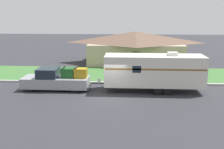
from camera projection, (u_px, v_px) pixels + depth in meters
name	position (u px, v px, depth m)	size (l,w,h in m)	color
ground_plane	(110.00, 96.00, 20.10)	(120.00, 120.00, 0.00)	#2D2D33
curb_strip	(113.00, 83.00, 23.72)	(80.00, 0.30, 0.14)	#999993
lawn_strip	(115.00, 74.00, 27.27)	(80.00, 7.00, 0.03)	#3D6B33
house_across_street	(135.00, 47.00, 33.05)	(13.03, 7.09, 4.17)	tan
pickup_truck	(57.00, 80.00, 21.74)	(5.86, 2.05, 2.02)	black
travel_trailer	(154.00, 70.00, 21.02)	(9.46, 2.33, 3.38)	black
mailbox	(155.00, 71.00, 24.29)	(0.48, 0.20, 1.31)	brown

